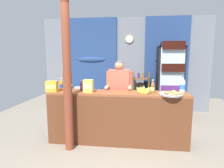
{
  "coord_description": "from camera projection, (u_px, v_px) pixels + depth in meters",
  "views": [
    {
      "loc": [
        0.31,
        -2.9,
        1.66
      ],
      "look_at": [
        -0.15,
        0.85,
        1.09
      ],
      "focal_mm": 30.21,
      "sensor_mm": 36.0,
      "label": 1
    }
  ],
  "objects": [
    {
      "name": "banana_bunch",
      "position": [
        144.0,
        91.0,
        3.31
      ],
      "size": [
        0.28,
        0.06,
        0.16
      ],
      "color": "#B7C647",
      "rests_on": "stall_counter"
    },
    {
      "name": "soda_bottle_iced_tea",
      "position": [
        153.0,
        87.0,
        3.41
      ],
      "size": [
        0.07,
        0.07,
        0.25
      ],
      "color": "brown",
      "rests_on": "stall_counter"
    },
    {
      "name": "soda_bottle_grape_soda",
      "position": [
        82.0,
        86.0,
        3.69
      ],
      "size": [
        0.07,
        0.07,
        0.21
      ],
      "color": "#56286B",
      "rests_on": "stall_counter"
    },
    {
      "name": "shopkeeper",
      "position": [
        119.0,
        88.0,
        3.97
      ],
      "size": [
        0.54,
        0.42,
        1.55
      ],
      "color": "#28282D",
      "rests_on": "ground"
    },
    {
      "name": "ground_plane",
      "position": [
        120.0,
        130.0,
        4.23
      ],
      "size": [
        7.27,
        7.27,
        0.0
      ],
      "primitive_type": "plane",
      "color": "gray"
    },
    {
      "name": "snack_box_choco_powder",
      "position": [
        52.0,
        86.0,
        3.54
      ],
      "size": [
        0.21,
        0.12,
        0.2
      ],
      "color": "gold",
      "rests_on": "stall_counter"
    },
    {
      "name": "drink_fridge",
      "position": [
        170.0,
        76.0,
        5.07
      ],
      "size": [
        0.67,
        0.76,
        2.01
      ],
      "color": "black",
      "rests_on": "ground"
    },
    {
      "name": "soda_bottle_orange_soda",
      "position": [
        61.0,
        85.0,
        3.75
      ],
      "size": [
        0.06,
        0.06,
        0.24
      ],
      "color": "orange",
      "rests_on": "stall_counter"
    },
    {
      "name": "pastry_tray",
      "position": [
        171.0,
        94.0,
        3.25
      ],
      "size": [
        0.42,
        0.42,
        0.07
      ],
      "color": "#BCBCC1",
      "rests_on": "stall_counter"
    },
    {
      "name": "timber_post",
      "position": [
        67.0,
        76.0,
        3.2
      ],
      "size": [
        0.17,
        0.15,
        2.76
      ],
      "color": "brown",
      "rests_on": "ground"
    },
    {
      "name": "stall_counter",
      "position": [
        117.0,
        114.0,
        3.48
      ],
      "size": [
        2.59,
        0.49,
        0.99
      ],
      "color": "brown",
      "rests_on": "ground"
    },
    {
      "name": "soda_bottle_water",
      "position": [
        183.0,
        85.0,
        3.51
      ],
      "size": [
        0.1,
        0.1,
        0.32
      ],
      "color": "silver",
      "rests_on": "stall_counter"
    },
    {
      "name": "back_wall_curtained",
      "position": [
        125.0,
        64.0,
        5.71
      ],
      "size": [
        4.99,
        0.22,
        2.77
      ],
      "color": "slate",
      "rests_on": "ground"
    },
    {
      "name": "plastic_lawn_chair",
      "position": [
        84.0,
        101.0,
        4.92
      ],
      "size": [
        0.61,
        0.61,
        0.86
      ],
      "color": "silver",
      "rests_on": "ground"
    },
    {
      "name": "bottle_shelf_rack",
      "position": [
        141.0,
        92.0,
        5.45
      ],
      "size": [
        0.48,
        0.28,
        1.18
      ],
      "color": "brown",
      "rests_on": "ground"
    },
    {
      "name": "snack_box_instant_noodle",
      "position": [
        88.0,
        86.0,
        3.48
      ],
      "size": [
        0.17,
        0.13,
        0.24
      ],
      "color": "#EAD14C",
      "rests_on": "stall_counter"
    }
  ]
}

